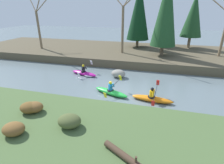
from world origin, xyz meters
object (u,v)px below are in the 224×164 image
at_px(driftwood_log, 131,161).
at_px(kayaker_trailing, 85,73).
at_px(kayaker_lead, 152,98).
at_px(boulder_midstream, 118,74).
at_px(kayaker_middle, 111,92).

bearing_deg(driftwood_log, kayaker_trailing, 150.99).
xyz_separation_m(kayaker_lead, kayaker_trailing, (-6.27, 3.42, -0.02)).
relative_size(kayaker_trailing, boulder_midstream, 2.22).
bearing_deg(kayaker_trailing, kayaker_lead, -13.19).
xyz_separation_m(boulder_midstream, driftwood_log, (2.71, -9.91, 0.65)).
height_order(kayaker_trailing, boulder_midstream, kayaker_trailing).
bearing_deg(boulder_midstream, kayaker_lead, -49.37).
height_order(kayaker_lead, kayaker_middle, same).
distance_m(kayaker_lead, boulder_midstream, 4.89).
bearing_deg(kayaker_trailing, kayaker_middle, -27.66).
height_order(kayaker_trailing, driftwood_log, driftwood_log).
bearing_deg(driftwood_log, boulder_midstream, 135.20).
distance_m(kayaker_middle, boulder_midstream, 3.45).
bearing_deg(driftwood_log, kayaker_lead, 115.51).
bearing_deg(boulder_midstream, kayaker_trailing, -174.51).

